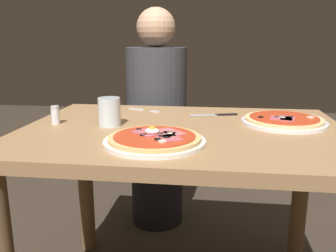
{
  "coord_description": "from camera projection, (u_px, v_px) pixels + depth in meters",
  "views": [
    {
      "loc": [
        0.1,
        -1.18,
        1.02
      ],
      "look_at": [
        -0.04,
        -0.1,
        0.75
      ],
      "focal_mm": 37.84,
      "sensor_mm": 36.0,
      "label": 1
    }
  ],
  "objects": [
    {
      "name": "dining_table",
      "position": [
        183.0,
        160.0,
        1.25
      ],
      "size": [
        1.12,
        0.8,
        0.72
      ],
      "color": "#9E754C",
      "rests_on": "ground"
    },
    {
      "name": "pizza_foreground",
      "position": [
        155.0,
        140.0,
        1.04
      ],
      "size": [
        0.3,
        0.3,
        0.05
      ],
      "color": "white",
      "rests_on": "dining_table"
    },
    {
      "name": "pizza_across_left",
      "position": [
        284.0,
        121.0,
        1.28
      ],
      "size": [
        0.3,
        0.3,
        0.03
      ],
      "color": "white",
      "rests_on": "dining_table"
    },
    {
      "name": "water_glass_near",
      "position": [
        109.0,
        114.0,
        1.24
      ],
      "size": [
        0.08,
        0.08,
        0.1
      ],
      "color": "silver",
      "rests_on": "dining_table"
    },
    {
      "name": "fork",
      "position": [
        142.0,
        110.0,
        1.53
      ],
      "size": [
        0.15,
        0.08,
        0.0
      ],
      "color": "silver",
      "rests_on": "dining_table"
    },
    {
      "name": "knife",
      "position": [
        217.0,
        115.0,
        1.42
      ],
      "size": [
        0.19,
        0.07,
        0.01
      ],
      "color": "silver",
      "rests_on": "dining_table"
    },
    {
      "name": "salt_shaker",
      "position": [
        55.0,
        115.0,
        1.28
      ],
      "size": [
        0.03,
        0.03,
        0.07
      ],
      "color": "white",
      "rests_on": "dining_table"
    },
    {
      "name": "diner_person",
      "position": [
        157.0,
        126.0,
        1.93
      ],
      "size": [
        0.32,
        0.32,
        1.18
      ],
      "rotation": [
        0.0,
        0.0,
        3.14
      ],
      "color": "black",
      "rests_on": "ground"
    }
  ]
}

